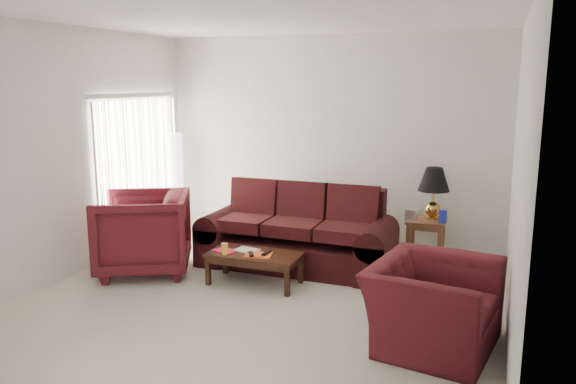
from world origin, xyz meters
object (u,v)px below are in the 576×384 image
(sofa, at_px, (296,229))
(armchair_right, at_px, (433,305))
(floor_lamp, at_px, (176,183))
(coffee_table, at_px, (255,269))
(armchair_left, at_px, (143,233))
(end_table, at_px, (426,239))

(sofa, height_order, armchair_right, sofa)
(floor_lamp, bearing_deg, coffee_table, -38.62)
(sofa, distance_m, armchair_left, 1.92)
(floor_lamp, distance_m, armchair_right, 4.89)
(floor_lamp, xyz_separation_m, armchair_left, (0.58, -1.73, -0.29))
(floor_lamp, bearing_deg, sofa, -20.73)
(armchair_left, xyz_separation_m, armchair_right, (3.60, -0.76, -0.12))
(sofa, height_order, armchair_left, armchair_left)
(floor_lamp, height_order, armchair_right, floor_lamp)
(armchair_left, relative_size, coffee_table, 1.03)
(end_table, bearing_deg, armchair_left, -150.84)
(armchair_left, height_order, coffee_table, armchair_left)
(armchair_right, xyz_separation_m, coffee_table, (-2.13, 0.85, -0.19))
(armchair_left, bearing_deg, end_table, 92.29)
(coffee_table, bearing_deg, armchair_left, -154.60)
(coffee_table, bearing_deg, floor_lamp, 163.13)
(armchair_left, distance_m, armchair_right, 3.68)
(coffee_table, bearing_deg, armchair_right, -0.05)
(floor_lamp, xyz_separation_m, armchair_right, (4.18, -2.49, -0.42))
(end_table, xyz_separation_m, armchair_right, (0.38, -2.55, 0.11))
(armchair_right, height_order, coffee_table, armchair_right)
(armchair_right, bearing_deg, floor_lamp, 68.94)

